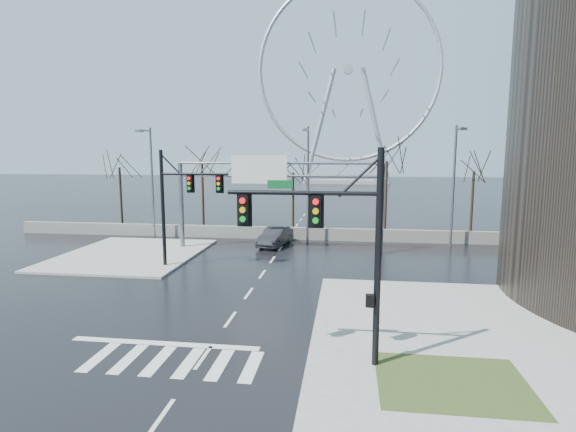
% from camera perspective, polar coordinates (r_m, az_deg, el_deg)
% --- Properties ---
extents(ground, '(260.00, 260.00, 0.00)m').
position_cam_1_polar(ground, '(21.93, -7.34, -12.89)').
color(ground, black).
rests_on(ground, ground).
extents(sidewalk_right_ext, '(12.00, 10.00, 0.15)m').
position_cam_1_polar(sidewalk_right_ext, '(23.56, 18.82, -11.57)').
color(sidewalk_right_ext, gray).
rests_on(sidewalk_right_ext, ground).
extents(sidewalk_far, '(10.00, 12.00, 0.15)m').
position_cam_1_polar(sidewalk_far, '(36.58, -19.30, -4.61)').
color(sidewalk_far, gray).
rests_on(sidewalk_far, ground).
extents(grass_strip, '(5.00, 4.00, 0.02)m').
position_cam_1_polar(grass_strip, '(17.02, 20.11, -19.22)').
color(grass_strip, '#333D19').
rests_on(grass_strip, sidewalk_near).
extents(barrier_wall, '(52.00, 0.50, 1.10)m').
position_cam_1_polar(barrier_wall, '(40.78, -0.12, -2.19)').
color(barrier_wall, slate).
rests_on(barrier_wall, ground).
extents(signal_mast_near, '(5.52, 0.41, 8.00)m').
position_cam_1_polar(signal_mast_near, '(16.00, 6.58, -2.60)').
color(signal_mast_near, black).
rests_on(signal_mast_near, ground).
extents(signal_mast_far, '(4.72, 0.41, 8.00)m').
position_cam_1_polar(signal_mast_far, '(31.00, -13.75, 2.31)').
color(signal_mast_far, black).
rests_on(signal_mast_far, ground).
extents(sign_gantry, '(16.36, 0.40, 7.60)m').
position_cam_1_polar(sign_gantry, '(35.30, -1.83, 3.78)').
color(sign_gantry, slate).
rests_on(sign_gantry, ground).
extents(streetlight_left, '(0.50, 2.55, 10.00)m').
position_cam_1_polar(streetlight_left, '(41.77, -17.08, 5.07)').
color(streetlight_left, slate).
rests_on(streetlight_left, ground).
extents(streetlight_mid, '(0.50, 2.55, 10.00)m').
position_cam_1_polar(streetlight_mid, '(38.13, 2.50, 5.16)').
color(streetlight_mid, slate).
rests_on(streetlight_mid, ground).
extents(streetlight_right, '(0.50, 2.55, 10.00)m').
position_cam_1_polar(streetlight_right, '(38.94, 20.43, 4.72)').
color(streetlight_right, slate).
rests_on(streetlight_right, ground).
extents(tree_far_left, '(3.50, 3.50, 7.00)m').
position_cam_1_polar(tree_far_left, '(49.68, -20.58, 4.97)').
color(tree_far_left, black).
rests_on(tree_far_left, ground).
extents(tree_left, '(3.75, 3.75, 7.50)m').
position_cam_1_polar(tree_left, '(45.63, -10.84, 5.62)').
color(tree_left, black).
rests_on(tree_left, ground).
extents(tree_center, '(3.25, 3.25, 6.50)m').
position_cam_1_polar(tree_center, '(44.67, 0.66, 4.68)').
color(tree_center, black).
rests_on(tree_center, ground).
extents(tree_right, '(3.90, 3.90, 7.80)m').
position_cam_1_polar(tree_right, '(43.44, 12.42, 5.77)').
color(tree_right, black).
rests_on(tree_right, ground).
extents(tree_far_right, '(3.40, 3.40, 6.80)m').
position_cam_1_polar(tree_far_right, '(45.34, 22.49, 4.42)').
color(tree_far_right, black).
rests_on(tree_far_right, ground).
extents(ferris_wheel, '(45.00, 6.00, 50.91)m').
position_cam_1_polar(ferris_wheel, '(116.22, 7.65, 17.08)').
color(ferris_wheel, gray).
rests_on(ferris_wheel, ground).
extents(car, '(2.59, 5.01, 1.57)m').
position_cam_1_polar(car, '(37.91, -1.61, -2.62)').
color(car, black).
rests_on(car, ground).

